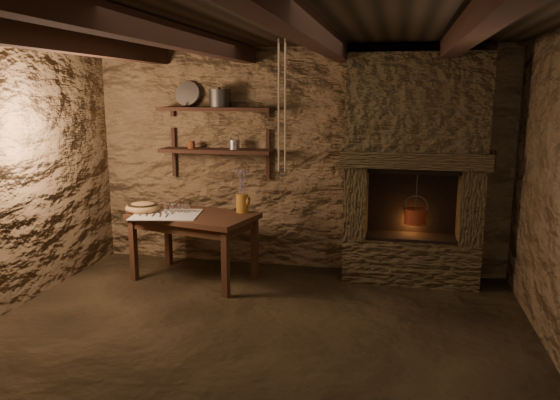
% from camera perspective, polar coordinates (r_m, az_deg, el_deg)
% --- Properties ---
extents(floor, '(4.50, 4.50, 0.00)m').
position_cam_1_polar(floor, '(4.41, -3.41, -14.69)').
color(floor, black).
rests_on(floor, ground).
extents(back_wall, '(4.50, 0.04, 2.40)m').
position_cam_1_polar(back_wall, '(5.96, 1.64, 4.19)').
color(back_wall, '#4D3824').
rests_on(back_wall, floor).
extents(front_wall, '(4.50, 0.04, 2.40)m').
position_cam_1_polar(front_wall, '(2.24, -17.79, -8.13)').
color(front_wall, '#4D3824').
rests_on(front_wall, floor).
extents(ceiling, '(4.50, 4.00, 0.04)m').
position_cam_1_polar(ceiling, '(4.00, -3.82, 18.02)').
color(ceiling, black).
rests_on(ceiling, back_wall).
extents(beam_far_left, '(0.14, 3.95, 0.16)m').
position_cam_1_polar(beam_far_left, '(4.63, -22.63, 15.15)').
color(beam_far_left, black).
rests_on(beam_far_left, ceiling).
extents(beam_mid_left, '(0.14, 3.95, 0.16)m').
position_cam_1_polar(beam_mid_left, '(4.15, -10.73, 16.35)').
color(beam_mid_left, black).
rests_on(beam_mid_left, ceiling).
extents(beam_mid_right, '(0.14, 3.95, 0.16)m').
position_cam_1_polar(beam_mid_right, '(3.88, 3.63, 16.89)').
color(beam_mid_right, black).
rests_on(beam_mid_right, ceiling).
extents(beam_far_right, '(0.14, 3.95, 0.16)m').
position_cam_1_polar(beam_far_right, '(3.86, 19.10, 16.36)').
color(beam_far_right, black).
rests_on(beam_far_right, ceiling).
extents(shelf_lower, '(1.25, 0.30, 0.04)m').
position_cam_1_polar(shelf_lower, '(6.01, -6.66, 5.14)').
color(shelf_lower, black).
rests_on(shelf_lower, back_wall).
extents(shelf_upper, '(1.25, 0.30, 0.04)m').
position_cam_1_polar(shelf_upper, '(5.98, -6.76, 9.43)').
color(shelf_upper, black).
rests_on(shelf_upper, back_wall).
extents(hearth, '(1.43, 0.51, 2.30)m').
position_cam_1_polar(hearth, '(5.63, 13.82, 3.74)').
color(hearth, '#332919').
rests_on(hearth, floor).
extents(work_table, '(1.36, 0.98, 0.70)m').
position_cam_1_polar(work_table, '(5.73, -8.96, -4.60)').
color(work_table, '#361F13').
rests_on(work_table, floor).
extents(linen_cloth, '(0.74, 0.63, 0.01)m').
position_cam_1_polar(linen_cloth, '(5.64, -11.79, -1.49)').
color(linen_cloth, beige).
rests_on(linen_cloth, work_table).
extents(pewter_cutlery_row, '(0.58, 0.30, 0.01)m').
position_cam_1_polar(pewter_cutlery_row, '(5.62, -11.88, -1.44)').
color(pewter_cutlery_row, gray).
rests_on(pewter_cutlery_row, linen_cloth).
extents(drinking_glasses, '(0.21, 0.06, 0.08)m').
position_cam_1_polar(drinking_glasses, '(5.74, -11.10, -0.79)').
color(drinking_glasses, silver).
rests_on(drinking_glasses, linen_cloth).
extents(stoneware_jug, '(0.16, 0.16, 0.44)m').
position_cam_1_polar(stoneware_jug, '(5.63, -3.96, 0.61)').
color(stoneware_jug, '#9D631E').
rests_on(stoneware_jug, work_table).
extents(wooden_bowl, '(0.44, 0.44, 0.13)m').
position_cam_1_polar(wooden_bowl, '(5.83, -14.14, -0.81)').
color(wooden_bowl, '#9A7443').
rests_on(wooden_bowl, work_table).
extents(iron_stockpot, '(0.29, 0.29, 0.17)m').
position_cam_1_polar(iron_stockpot, '(5.97, -6.33, 10.43)').
color(iron_stockpot, '#292825').
rests_on(iron_stockpot, shelf_upper).
extents(tin_pan, '(0.29, 0.14, 0.28)m').
position_cam_1_polar(tin_pan, '(6.20, -9.63, 10.88)').
color(tin_pan, '#9F9F9A').
rests_on(tin_pan, shelf_upper).
extents(small_kettle, '(0.15, 0.11, 0.16)m').
position_cam_1_polar(small_kettle, '(5.94, -4.80, 5.79)').
color(small_kettle, '#9F9F9A').
rests_on(small_kettle, shelf_lower).
extents(rusty_tin, '(0.08, 0.08, 0.08)m').
position_cam_1_polar(rusty_tin, '(6.11, -9.26, 5.73)').
color(rusty_tin, '#622913').
rests_on(rusty_tin, shelf_lower).
extents(red_pot, '(0.27, 0.27, 0.54)m').
position_cam_1_polar(red_pot, '(5.67, 13.98, -1.54)').
color(red_pot, maroon).
rests_on(red_pot, hearth).
extents(hanging_ropes, '(0.08, 0.08, 1.20)m').
position_cam_1_polar(hanging_ropes, '(4.98, 0.21, 9.76)').
color(hanging_ropes, tan).
rests_on(hanging_ropes, ceiling).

